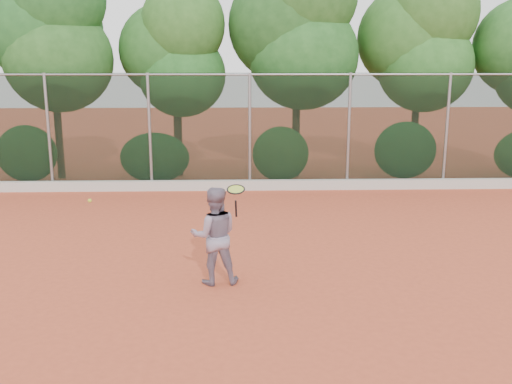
{
  "coord_description": "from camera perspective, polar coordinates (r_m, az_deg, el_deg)",
  "views": [
    {
      "loc": [
        -0.35,
        -10.14,
        3.77
      ],
      "look_at": [
        0.0,
        1.0,
        1.25
      ],
      "focal_mm": 40.0,
      "sensor_mm": 36.0,
      "label": 1
    }
  ],
  "objects": [
    {
      "name": "chainlink_fence",
      "position": [
        17.25,
        -0.63,
        6.38
      ],
      "size": [
        24.09,
        0.09,
        3.5
      ],
      "color": "black",
      "rests_on": "ground"
    },
    {
      "name": "ground",
      "position": [
        10.82,
        0.17,
        -7.65
      ],
      "size": [
        80.0,
        80.0,
        0.0
      ],
      "primitive_type": "plane",
      "color": "#BF4B2D",
      "rests_on": "ground"
    },
    {
      "name": "tennis_ball_in_flight",
      "position": [
        9.95,
        -16.29,
        -0.83
      ],
      "size": [
        0.07,
        0.07,
        0.07
      ],
      "color": "#B1C72D",
      "rests_on": "ground"
    },
    {
      "name": "concrete_curb",
      "position": [
        17.34,
        -0.6,
        0.7
      ],
      "size": [
        24.0,
        0.2,
        0.3
      ],
      "primitive_type": "cube",
      "color": "#BAB6AC",
      "rests_on": "ground"
    },
    {
      "name": "tennis_racket",
      "position": [
        9.57,
        -2.02,
        0.04
      ],
      "size": [
        0.34,
        0.33,
        0.57
      ],
      "color": "black",
      "rests_on": "ground"
    },
    {
      "name": "tennis_player",
      "position": [
        9.91,
        -4.17,
        -4.38
      ],
      "size": [
        0.9,
        0.73,
        1.72
      ],
      "primitive_type": "imported",
      "rotation": [
        0.0,
        0.0,
        3.24
      ],
      "color": "slate",
      "rests_on": "ground"
    },
    {
      "name": "foliage_backdrop",
      "position": [
        19.13,
        -2.47,
        14.63
      ],
      "size": [
        23.7,
        3.63,
        7.55
      ],
      "color": "#3B2816",
      "rests_on": "ground"
    }
  ]
}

